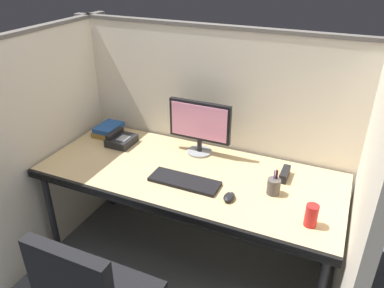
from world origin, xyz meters
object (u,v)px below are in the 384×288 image
(monitor_center, at_px, (200,124))
(keyboard_main, at_px, (185,181))
(desk_phone, at_px, (121,140))
(computer_mouse, at_px, (229,197))
(book_stack, at_px, (108,130))
(desk, at_px, (188,180))
(red_stapler, at_px, (285,174))
(soda_can, at_px, (311,215))
(pen_cup, at_px, (274,186))

(monitor_center, distance_m, keyboard_main, 0.44)
(desk_phone, bearing_deg, computer_mouse, -18.84)
(monitor_center, relative_size, keyboard_main, 1.00)
(book_stack, height_order, desk_phone, desk_phone)
(keyboard_main, xyz_separation_m, computer_mouse, (0.30, -0.05, 0.01))
(desk, relative_size, red_stapler, 12.67)
(keyboard_main, distance_m, computer_mouse, 0.30)
(monitor_center, relative_size, desk_phone, 2.26)
(desk, relative_size, keyboard_main, 4.42)
(book_stack, distance_m, red_stapler, 1.35)
(keyboard_main, relative_size, book_stack, 2.01)
(soda_can, bearing_deg, book_stack, 163.79)
(book_stack, bearing_deg, red_stapler, -2.76)
(red_stapler, distance_m, desk_phone, 1.17)
(keyboard_main, height_order, soda_can, soda_can)
(monitor_center, distance_m, red_stapler, 0.64)
(soda_can, xyz_separation_m, desk_phone, (-1.38, 0.36, -0.03))
(monitor_center, bearing_deg, desk_phone, -168.79)
(monitor_center, xyz_separation_m, soda_can, (0.82, -0.47, -0.15))
(keyboard_main, distance_m, book_stack, 0.89)
(monitor_center, bearing_deg, soda_can, -29.94)
(computer_mouse, relative_size, pen_cup, 0.62)
(monitor_center, distance_m, desk_phone, 0.61)
(desk, bearing_deg, pen_cup, 0.77)
(monitor_center, height_order, pen_cup, monitor_center)
(pen_cup, bearing_deg, keyboard_main, -167.77)
(soda_can, distance_m, pen_cup, 0.31)
(monitor_center, bearing_deg, desk, -81.61)
(monitor_center, distance_m, book_stack, 0.77)
(keyboard_main, bearing_deg, soda_can, -6.66)
(monitor_center, relative_size, book_stack, 2.01)
(desk, height_order, book_stack, book_stack)
(computer_mouse, xyz_separation_m, desk_phone, (-0.93, 0.32, 0.02))
(soda_can, height_order, pen_cup, pen_cup)
(pen_cup, bearing_deg, computer_mouse, -142.90)
(monitor_center, bearing_deg, computer_mouse, -49.62)
(monitor_center, xyz_separation_m, desk_phone, (-0.57, -0.11, -0.18))
(soda_can, bearing_deg, red_stapler, 118.56)
(book_stack, relative_size, pen_cup, 1.39)
(book_stack, bearing_deg, soda_can, -16.21)
(desk, relative_size, computer_mouse, 19.79)
(desk, xyz_separation_m, red_stapler, (0.56, 0.20, 0.08))
(keyboard_main, height_order, computer_mouse, computer_mouse)
(computer_mouse, relative_size, soda_can, 0.79)
(soda_can, bearing_deg, desk_phone, 165.52)
(keyboard_main, distance_m, soda_can, 0.76)
(desk, xyz_separation_m, book_stack, (-0.79, 0.26, 0.09))
(monitor_center, relative_size, pen_cup, 2.78)
(book_stack, height_order, pen_cup, pen_cup)
(desk_phone, bearing_deg, pen_cup, -7.89)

